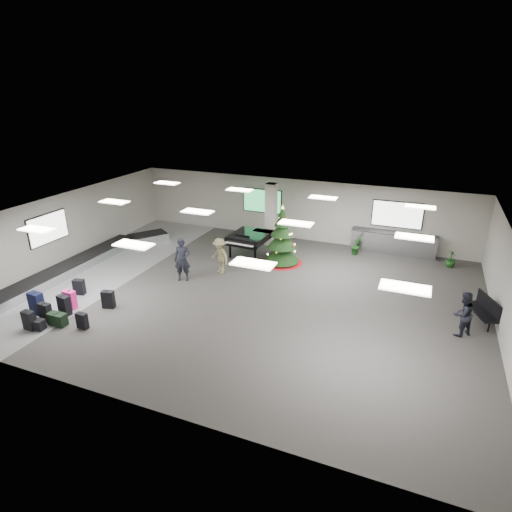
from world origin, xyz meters
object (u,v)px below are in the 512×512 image
at_px(bench, 485,309).
at_px(traveler_a, 182,260).
at_px(christmas_tree, 282,243).
at_px(potted_plant_left, 356,245).
at_px(traveler_bench, 463,314).
at_px(traveler_b, 220,256).
at_px(baggage_carousel, 89,260).
at_px(pink_suitcase, 70,300).
at_px(grand_piano, 249,238).
at_px(service_counter, 393,243).
at_px(potted_plant_right, 451,259).

xyz_separation_m(bench, traveler_a, (-11.49, -0.85, 0.39)).
height_order(christmas_tree, potted_plant_left, christmas_tree).
distance_m(traveler_bench, potted_plant_left, 7.51).
height_order(christmas_tree, traveler_b, christmas_tree).
relative_size(baggage_carousel, traveler_a, 5.20).
bearing_deg(pink_suitcase, grand_piano, 64.65).
xyz_separation_m(christmas_tree, bench, (8.27, -2.55, -0.41)).
xyz_separation_m(christmas_tree, traveler_bench, (7.50, -3.66, -0.17)).
height_order(traveler_b, traveler_bench, traveler_b).
height_order(pink_suitcase, traveler_a, traveler_a).
distance_m(pink_suitcase, potted_plant_left, 12.96).
relative_size(baggage_carousel, traveler_b, 6.02).
height_order(christmas_tree, bench, christmas_tree).
xyz_separation_m(traveler_bench, potted_plant_left, (-4.47, 6.02, -0.32)).
bearing_deg(traveler_bench, christmas_tree, -69.96).
bearing_deg(bench, christmas_tree, 139.52).
xyz_separation_m(pink_suitcase, christmas_tree, (5.80, 7.12, 0.60)).
height_order(pink_suitcase, christmas_tree, christmas_tree).
distance_m(service_counter, traveler_bench, 7.38).
relative_size(christmas_tree, bench, 1.74).
bearing_deg(traveler_b, baggage_carousel, -142.04).
height_order(traveler_a, potted_plant_left, traveler_a).
relative_size(bench, traveler_bench, 1.03).
relative_size(baggage_carousel, christmas_tree, 3.49).
xyz_separation_m(pink_suitcase, potted_plant_right, (13.11, 9.56, 0.03)).
bearing_deg(pink_suitcase, traveler_bench, 17.52).
relative_size(grand_piano, traveler_bench, 1.45).
distance_m(christmas_tree, traveler_a, 4.68).
relative_size(pink_suitcase, traveler_bench, 0.47).
relative_size(grand_piano, traveler_b, 1.40).
bearing_deg(potted_plant_right, potted_plant_left, -179.02).
relative_size(pink_suitcase, grand_piano, 0.32).
distance_m(grand_piano, traveler_b, 2.52).
bearing_deg(service_counter, bench, -57.83).
bearing_deg(traveler_b, traveler_a, -107.42).
bearing_deg(pink_suitcase, service_counter, 47.36).
bearing_deg(christmas_tree, service_counter, 34.01).
xyz_separation_m(baggage_carousel, potted_plant_right, (15.46, 6.01, 0.17)).
relative_size(service_counter, potted_plant_right, 5.27).
bearing_deg(traveler_bench, pink_suitcase, -29.34).
bearing_deg(grand_piano, traveler_b, -93.87).
xyz_separation_m(grand_piano, potted_plant_left, (4.81, 2.02, -0.42)).
xyz_separation_m(traveler_b, traveler_bench, (9.60, -1.50, -0.03)).
distance_m(baggage_carousel, traveler_a, 4.99).
relative_size(christmas_tree, traveler_b, 1.73).
bearing_deg(grand_piano, traveler_a, -107.75).
height_order(pink_suitcase, traveler_bench, traveler_bench).
bearing_deg(traveler_bench, service_counter, -111.50).
distance_m(baggage_carousel, grand_piano, 7.51).
bearing_deg(potted_plant_left, grand_piano, -157.21).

